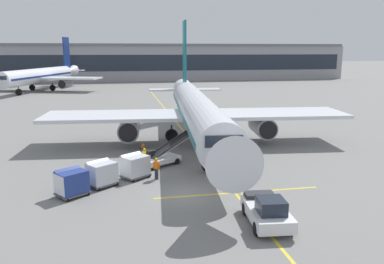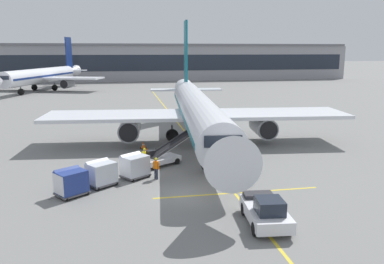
{
  "view_description": "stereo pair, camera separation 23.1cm",
  "coord_description": "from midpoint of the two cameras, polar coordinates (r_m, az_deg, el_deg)",
  "views": [
    {
      "loc": [
        -4.53,
        -25.16,
        9.89
      ],
      "look_at": [
        1.66,
        7.1,
        2.93
      ],
      "focal_mm": 36.31,
      "sensor_mm": 36.0,
      "label": 1
    },
    {
      "loc": [
        -4.3,
        -25.21,
        9.89
      ],
      "look_at": [
        1.66,
        7.1,
        2.93
      ],
      "focal_mm": 36.31,
      "sensor_mm": 36.0,
      "label": 2
    }
  ],
  "objects": [
    {
      "name": "distant_airplane",
      "position": [
        102.99,
        -21.11,
        7.68
      ],
      "size": [
        30.19,
        38.25,
        13.42
      ],
      "color": "silver",
      "rests_on": "ground"
    },
    {
      "name": "terminal_building",
      "position": [
        133.87,
        -6.39,
        10.17
      ],
      "size": [
        135.79,
        16.09,
        11.89
      ],
      "color": "#939399",
      "rests_on": "ground"
    },
    {
      "name": "belt_loader",
      "position": [
        34.19,
        -4.06,
        -3.46
      ],
      "size": [
        5.26,
        3.96,
        2.68
      ],
      "color": "silver",
      "rests_on": "ground"
    },
    {
      "name": "apron_guidance_line_lead_in",
      "position": [
        41.34,
        0.68,
        -1.88
      ],
      "size": [
        0.2,
        110.0,
        0.01
      ],
      "color": "yellow",
      "rests_on": "ground"
    },
    {
      "name": "ground_crew_marshaller",
      "position": [
        33.32,
        -6.79,
        -3.61
      ],
      "size": [
        0.26,
        0.57,
        1.74
      ],
      "color": "#333847",
      "rests_on": "ground"
    },
    {
      "name": "baggage_cart_lead",
      "position": [
        30.91,
        -8.23,
        -4.89
      ],
      "size": [
        2.68,
        2.47,
        1.91
      ],
      "color": "#515156",
      "rests_on": "ground"
    },
    {
      "name": "safety_cone_engine_keepout",
      "position": [
        37.24,
        -6.46,
        -2.91
      ],
      "size": [
        0.7,
        0.7,
        0.79
      ],
      "color": "black",
      "rests_on": "ground"
    },
    {
      "name": "pushback_tug",
      "position": [
        23.14,
        11.07,
        -11.34
      ],
      "size": [
        2.5,
        4.58,
        1.83
      ],
      "color": "silver",
      "rests_on": "ground"
    },
    {
      "name": "baggage_cart_third",
      "position": [
        28.16,
        -17.15,
        -7.0
      ],
      "size": [
        2.68,
        2.47,
        1.91
      ],
      "color": "#515156",
      "rests_on": "ground"
    },
    {
      "name": "baggage_cart_second",
      "position": [
        29.57,
        -13.0,
        -5.86
      ],
      "size": [
        2.68,
        2.47,
        1.91
      ],
      "color": "#515156",
      "rests_on": "ground"
    },
    {
      "name": "ground_crew_by_carts",
      "position": [
        32.26,
        -7.03,
        -4.14
      ],
      "size": [
        0.48,
        0.41,
        1.74
      ],
      "color": "#333847",
      "rests_on": "ground"
    },
    {
      "name": "ground_crew_by_loader",
      "position": [
        30.36,
        -5.08,
        -5.12
      ],
      "size": [
        0.47,
        0.42,
        1.74
      ],
      "color": "#333847",
      "rests_on": "ground"
    },
    {
      "name": "safety_cone_wingtip",
      "position": [
        40.01,
        -7.0,
        -1.94
      ],
      "size": [
        0.63,
        0.63,
        0.71
      ],
      "color": "black",
      "rests_on": "ground"
    },
    {
      "name": "ground_plane",
      "position": [
        27.41,
        -0.49,
        -9.19
      ],
      "size": [
        600.0,
        600.0,
        0.0
      ],
      "primitive_type": "plane",
      "color": "slate"
    },
    {
      "name": "parked_airplane",
      "position": [
        41.44,
        0.89,
        3.15
      ],
      "size": [
        32.45,
        41.46,
        14.0
      ],
      "color": "silver",
      "rests_on": "ground"
    },
    {
      "name": "ground_crew_wingwalker",
      "position": [
        30.2,
        -8.52,
        -5.31
      ],
      "size": [
        0.33,
        0.55,
        1.74
      ],
      "color": "#333847",
      "rests_on": "ground"
    },
    {
      "name": "apron_guidance_line_stop_bar",
      "position": [
        27.95,
        6.94,
        -8.85
      ],
      "size": [
        12.0,
        0.2,
        0.01
      ],
      "color": "yellow",
      "rests_on": "ground"
    }
  ]
}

